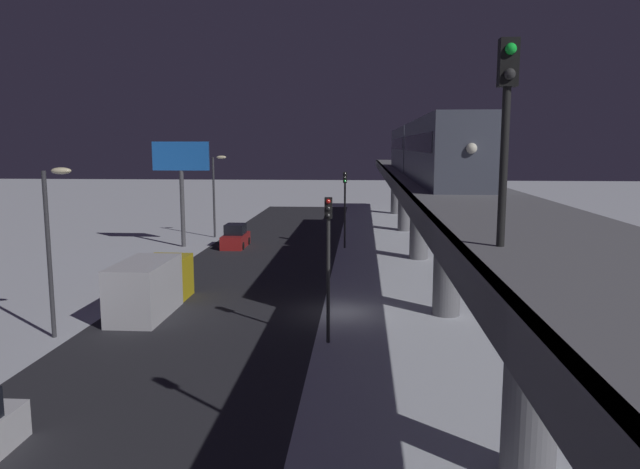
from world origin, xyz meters
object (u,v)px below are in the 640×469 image
at_px(commercial_billboard, 181,166).
at_px(traffic_light_mid, 345,198).
at_px(traffic_light_near, 328,249).
at_px(subway_train, 425,148).
at_px(sedan_red, 235,238).
at_px(rail_signal, 507,107).
at_px(box_truck, 151,286).

bearing_deg(commercial_billboard, traffic_light_mid, -178.85).
bearing_deg(commercial_billboard, traffic_light_near, 119.39).
height_order(subway_train, sedan_red, subway_train).
relative_size(traffic_light_near, commercial_billboard, 0.72).
distance_m(traffic_light_near, traffic_light_mid, 24.76).
xyz_separation_m(sedan_red, commercial_billboard, (4.49, 0.10, 6.04)).
relative_size(rail_signal, traffic_light_near, 0.62).
xyz_separation_m(subway_train, box_truck, (15.28, 13.03, -7.03)).
bearing_deg(rail_signal, sedan_red, -70.49).
xyz_separation_m(subway_train, commercial_billboard, (19.57, -6.94, -1.55)).
relative_size(sedan_red, traffic_light_near, 0.65).
relative_size(subway_train, traffic_light_near, 5.76).
xyz_separation_m(subway_train, sedan_red, (15.08, -7.04, -7.60)).
xyz_separation_m(rail_signal, commercial_billboard, (17.96, -37.94, -2.50)).
bearing_deg(sedan_red, subway_train, 154.96).
height_order(sedan_red, traffic_light_mid, traffic_light_mid).
height_order(subway_train, traffic_light_mid, subway_train).
xyz_separation_m(box_truck, commercial_billboard, (4.29, -19.97, 5.48)).
xyz_separation_m(box_truck, traffic_light_mid, (-9.50, -20.25, 2.85)).
height_order(traffic_light_near, traffic_light_mid, same).
relative_size(sedan_red, traffic_light_mid, 0.65).
bearing_deg(commercial_billboard, box_truck, 102.12).
xyz_separation_m(traffic_light_near, commercial_billboard, (13.79, -24.48, 2.63)).
bearing_deg(traffic_light_mid, subway_train, 128.68).
bearing_deg(traffic_light_near, commercial_billboard, -60.61).
bearing_deg(traffic_light_mid, traffic_light_near, 90.00).
bearing_deg(sedan_red, rail_signal, 109.51).
relative_size(box_truck, traffic_light_near, 1.16).
xyz_separation_m(sedan_red, box_truck, (0.20, 20.07, 0.56)).
distance_m(rail_signal, traffic_light_mid, 38.78).
bearing_deg(box_truck, sedan_red, -90.57).
height_order(box_truck, traffic_light_mid, traffic_light_mid).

